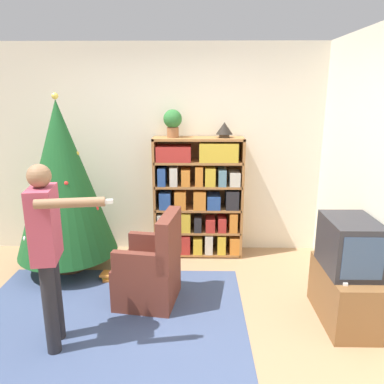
# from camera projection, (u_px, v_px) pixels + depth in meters

# --- Properties ---
(ground_plane) EXTENTS (14.00, 14.00, 0.00)m
(ground_plane) POSITION_uv_depth(u_px,v_px,m) (154.00, 335.00, 3.21)
(ground_plane) COLOR #9E7A56
(wall_back) EXTENTS (8.00, 0.10, 2.60)m
(wall_back) POSITION_uv_depth(u_px,v_px,m) (169.00, 151.00, 4.75)
(wall_back) COLOR silver
(wall_back) RESTS_ON ground_plane
(area_rug) EXTENTS (2.54, 1.96, 0.01)m
(area_rug) POSITION_uv_depth(u_px,v_px,m) (107.00, 320.00, 3.43)
(area_rug) COLOR #3D4C70
(area_rug) RESTS_ON ground_plane
(bookshelf) EXTENTS (1.09, 0.33, 1.50)m
(bookshelf) POSITION_uv_depth(u_px,v_px,m) (198.00, 198.00, 4.64)
(bookshelf) COLOR #A8703D
(bookshelf) RESTS_ON ground_plane
(tv_stand) EXTENTS (0.40, 0.79, 0.50)m
(tv_stand) POSITION_uv_depth(u_px,v_px,m) (344.00, 295.00, 3.38)
(tv_stand) COLOR brown
(tv_stand) RESTS_ON ground_plane
(television) EXTENTS (0.41, 0.57, 0.47)m
(television) POSITION_uv_depth(u_px,v_px,m) (350.00, 245.00, 3.25)
(television) COLOR #28282D
(television) RESTS_ON tv_stand
(game_remote) EXTENTS (0.04, 0.12, 0.02)m
(game_remote) POSITION_uv_depth(u_px,v_px,m) (343.00, 281.00, 3.08)
(game_remote) COLOR white
(game_remote) RESTS_ON tv_stand
(christmas_tree) EXTENTS (1.12, 1.12, 2.02)m
(christmas_tree) POSITION_uv_depth(u_px,v_px,m) (63.00, 180.00, 4.15)
(christmas_tree) COLOR #4C3323
(christmas_tree) RESTS_ON ground_plane
(armchair) EXTENTS (0.65, 0.64, 0.92)m
(armchair) POSITION_uv_depth(u_px,v_px,m) (151.00, 271.00, 3.66)
(armchair) COLOR brown
(armchair) RESTS_ON ground_plane
(standing_person) EXTENTS (0.68, 0.46, 1.52)m
(standing_person) POSITION_uv_depth(u_px,v_px,m) (48.00, 244.00, 2.87)
(standing_person) COLOR #232328
(standing_person) RESTS_ON ground_plane
(potted_plant) EXTENTS (0.22, 0.22, 0.33)m
(potted_plant) POSITION_uv_depth(u_px,v_px,m) (173.00, 121.00, 4.42)
(potted_plant) COLOR #935B38
(potted_plant) RESTS_ON bookshelf
(table_lamp) EXTENTS (0.20, 0.20, 0.18)m
(table_lamp) POSITION_uv_depth(u_px,v_px,m) (224.00, 129.00, 4.43)
(table_lamp) COLOR #473828
(table_lamp) RESTS_ON bookshelf
(book_pile_near_tree) EXTENTS (0.23, 0.17, 0.08)m
(book_pile_near_tree) POSITION_uv_depth(u_px,v_px,m) (110.00, 276.00, 4.15)
(book_pile_near_tree) COLOR orange
(book_pile_near_tree) RESTS_ON ground_plane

